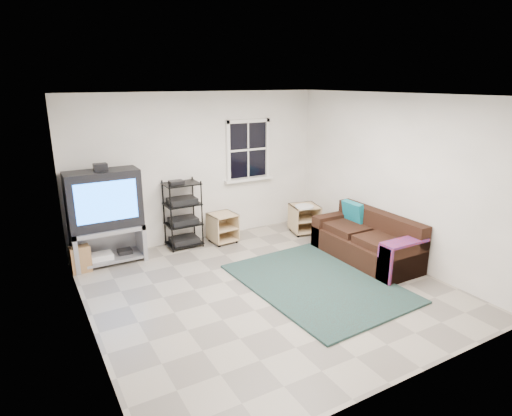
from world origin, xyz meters
TOP-DOWN VIEW (x-y plane):
  - room at (0.95, 2.27)m, footprint 4.60×4.62m
  - tv_unit at (-1.71, 2.01)m, footprint 1.08×0.54m
  - av_rack at (-0.44, 2.07)m, footprint 0.58×0.42m
  - side_table_left at (0.23, 1.95)m, footprint 0.48×0.48m
  - side_table_right at (1.78, 1.61)m, footprint 0.58×0.58m
  - sofa at (1.91, 0.06)m, footprint 0.80×1.81m
  - shag_rug at (0.68, -0.25)m, footprint 1.91×2.54m
  - paper_bag at (-2.16, 1.84)m, footprint 0.29×0.20m

SIDE VIEW (x-z plane):
  - shag_rug at x=0.68m, z-range 0.00..0.03m
  - paper_bag at x=-2.16m, z-range 0.00..0.40m
  - side_table_left at x=0.23m, z-range 0.02..0.54m
  - sofa at x=1.91m, z-range -0.12..0.71m
  - side_table_right at x=1.78m, z-range 0.03..0.59m
  - av_rack at x=-0.44m, z-range -0.08..1.09m
  - tv_unit at x=-1.71m, z-range 0.08..1.66m
  - room at x=0.95m, z-range -0.82..3.78m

